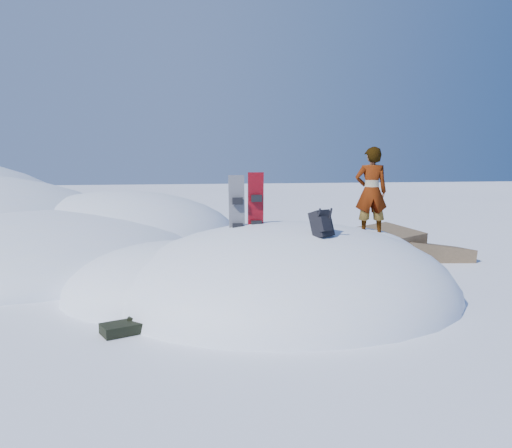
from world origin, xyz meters
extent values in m
plane|color=white|center=(0.00, 0.00, 0.00)|extent=(120.00, 120.00, 0.00)
ellipsoid|color=white|center=(0.00, 0.00, 0.00)|extent=(7.00, 6.00, 3.00)
ellipsoid|color=white|center=(-2.20, 0.60, 0.00)|extent=(4.40, 4.00, 2.20)
ellipsoid|color=white|center=(1.80, 0.80, 0.00)|extent=(3.60, 3.20, 2.50)
ellipsoid|color=white|center=(-6.00, 5.00, 0.00)|extent=(10.00, 9.00, 2.80)
ellipsoid|color=white|center=(-3.50, 7.50, 0.00)|extent=(8.00, 8.00, 3.60)
ellipsoid|color=white|center=(-5.50, 4.00, 0.00)|extent=(6.00, 5.00, 1.80)
cube|color=brown|center=(3.60, 3.40, 0.10)|extent=(2.82, 2.41, 1.62)
cube|color=brown|center=(5.20, 3.00, -0.10)|extent=(2.16, 1.80, 1.33)
cube|color=brown|center=(4.20, 4.60, 0.00)|extent=(2.08, 2.01, 1.10)
ellipsoid|color=white|center=(3.20, 2.40, 0.00)|extent=(3.20, 2.40, 1.00)
cube|color=red|center=(-0.59, 0.20, 1.64)|extent=(0.32, 0.07, 1.70)
cube|color=black|center=(-0.59, 0.14, 1.98)|extent=(0.21, 0.12, 0.14)
cube|color=black|center=(-0.59, 0.14, 1.47)|extent=(0.21, 0.12, 0.14)
cube|color=black|center=(-0.98, 0.17, 1.60)|extent=(0.32, 0.23, 1.67)
cube|color=black|center=(-0.98, 0.10, 1.94)|extent=(0.21, 0.14, 0.14)
cube|color=black|center=(-0.98, 0.10, 1.44)|extent=(0.21, 0.14, 0.14)
cube|color=black|center=(0.32, -1.07, 1.59)|extent=(0.47, 0.48, 0.53)
cube|color=black|center=(0.32, -1.22, 1.61)|extent=(0.29, 0.27, 0.28)
cylinder|color=black|center=(0.22, -1.19, 1.71)|extent=(0.04, 0.19, 0.35)
cylinder|color=black|center=(0.43, -1.19, 1.71)|extent=(0.04, 0.19, 0.35)
cube|color=black|center=(-3.16, -1.58, 0.09)|extent=(0.69, 0.59, 0.16)
cube|color=black|center=(-2.89, -1.39, 0.16)|extent=(0.36, 0.30, 0.11)
imported|color=slate|center=(2.06, 0.57, 2.06)|extent=(0.79, 0.60, 1.93)
camera|label=1|loc=(-2.79, -9.41, 2.64)|focal=35.00mm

